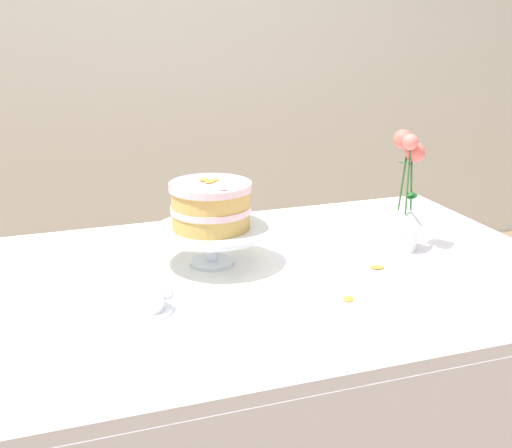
{
  "coord_description": "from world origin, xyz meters",
  "views": [
    {
      "loc": [
        -0.58,
        -1.45,
        1.37
      ],
      "look_at": [
        -0.06,
        0.03,
        0.86
      ],
      "focal_mm": 47.53,
      "sensor_mm": 36.0,
      "label": 1
    }
  ],
  "objects_px": {
    "dining_table": "(287,308)",
    "flower_vase": "(407,200)",
    "teacup": "(147,301)",
    "layer_cake": "(211,205)",
    "cake_stand": "(211,234)"
  },
  "relations": [
    {
      "from": "dining_table",
      "to": "flower_vase",
      "type": "bearing_deg",
      "value": 9.86
    },
    {
      "from": "teacup",
      "to": "flower_vase",
      "type": "bearing_deg",
      "value": 12.43
    },
    {
      "from": "layer_cake",
      "to": "teacup",
      "type": "distance_m",
      "value": 0.33
    },
    {
      "from": "dining_table",
      "to": "teacup",
      "type": "height_order",
      "value": "teacup"
    },
    {
      "from": "teacup",
      "to": "cake_stand",
      "type": "bearing_deg",
      "value": 46.65
    },
    {
      "from": "dining_table",
      "to": "teacup",
      "type": "distance_m",
      "value": 0.4
    },
    {
      "from": "layer_cake",
      "to": "cake_stand",
      "type": "bearing_deg",
      "value": 178.57
    },
    {
      "from": "cake_stand",
      "to": "teacup",
      "type": "bearing_deg",
      "value": -133.35
    },
    {
      "from": "flower_vase",
      "to": "teacup",
      "type": "xyz_separation_m",
      "value": [
        -0.73,
        -0.16,
        -0.11
      ]
    },
    {
      "from": "layer_cake",
      "to": "teacup",
      "type": "height_order",
      "value": "layer_cake"
    },
    {
      "from": "cake_stand",
      "to": "flower_vase",
      "type": "xyz_separation_m",
      "value": [
        0.52,
        -0.06,
        0.05
      ]
    },
    {
      "from": "cake_stand",
      "to": "flower_vase",
      "type": "relative_size",
      "value": 0.9
    },
    {
      "from": "flower_vase",
      "to": "dining_table",
      "type": "bearing_deg",
      "value": -170.14
    },
    {
      "from": "dining_table",
      "to": "cake_stand",
      "type": "distance_m",
      "value": 0.27
    },
    {
      "from": "layer_cake",
      "to": "dining_table",
      "type": "bearing_deg",
      "value": -37.47
    }
  ]
}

